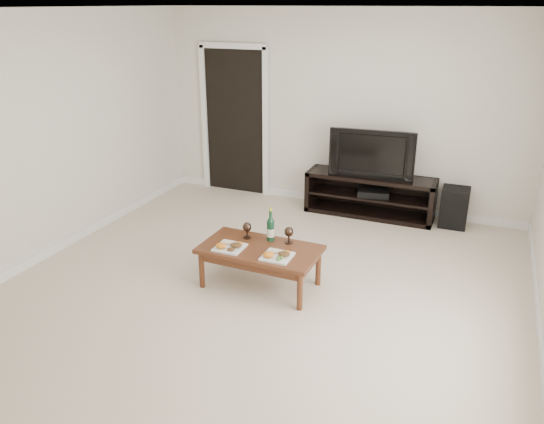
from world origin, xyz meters
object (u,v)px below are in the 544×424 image
at_px(media_console, 370,195).
at_px(television, 373,152).
at_px(coffee_table, 260,267).
at_px(subwoofer, 454,207).

relative_size(media_console, television, 1.55).
distance_m(television, coffee_table, 2.45).
distance_m(television, subwoofer, 1.23).
height_order(media_console, coffee_table, media_console).
distance_m(subwoofer, coffee_table, 2.86).
bearing_deg(coffee_table, subwoofer, 55.08).
height_order(television, subwoofer, television).
distance_m(media_console, television, 0.59).
bearing_deg(coffee_table, television, 76.08).
relative_size(television, coffee_table, 0.93).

